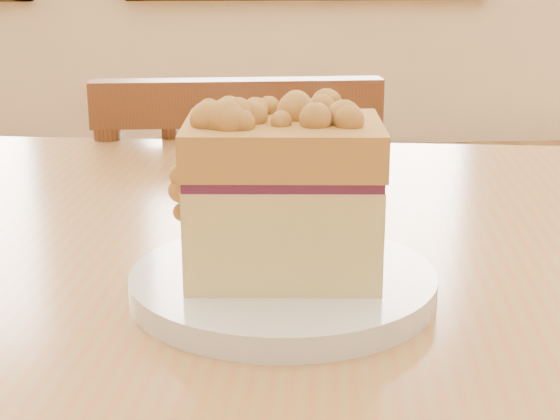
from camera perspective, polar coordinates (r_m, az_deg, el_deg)
The scene contains 4 objects.
cafe_table_main at distance 0.64m, azimuth 6.18°, elevation -12.19°, with size 1.32×0.98×0.75m.
cafe_chair_main at distance 1.25m, azimuth -2.79°, elevation -8.94°, with size 0.38×0.38×0.83m.
plate at distance 0.55m, azimuth 0.20°, elevation -4.95°, with size 0.19×0.19×0.02m.
cake_slice at distance 0.53m, azimuth 0.20°, elevation 1.79°, with size 0.13×0.10×0.11m.
Camera 1 is at (-0.11, -0.29, 0.96)m, focal length 55.00 mm.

